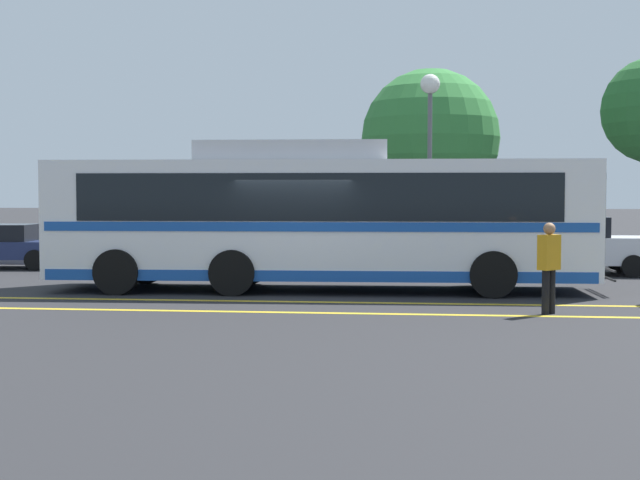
{
  "coord_description": "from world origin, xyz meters",
  "views": [
    {
      "loc": [
        2.66,
        -19.63,
        2.21
      ],
      "look_at": [
        0.43,
        0.47,
        1.15
      ],
      "focal_mm": 50.0,
      "sensor_mm": 36.0,
      "label": 1
    }
  ],
  "objects_px": {
    "parked_car_3": "(573,246)",
    "pedestrian_0": "(549,262)",
    "transit_bus": "(319,216)",
    "parked_car_0": "(0,246)",
    "tree_1": "(430,138)",
    "parked_car_1": "(181,244)",
    "street_lamp": "(430,115)",
    "parked_car_2": "(362,248)"
  },
  "relations": [
    {
      "from": "parked_car_0",
      "to": "parked_car_1",
      "type": "distance_m",
      "value": 5.52
    },
    {
      "from": "street_lamp",
      "to": "parked_car_3",
      "type": "bearing_deg",
      "value": -32.96
    },
    {
      "from": "parked_car_2",
      "to": "transit_bus",
      "type": "bearing_deg",
      "value": 170.16
    },
    {
      "from": "parked_car_0",
      "to": "parked_car_3",
      "type": "relative_size",
      "value": 1.02
    },
    {
      "from": "transit_bus",
      "to": "parked_car_1",
      "type": "height_order",
      "value": "transit_bus"
    },
    {
      "from": "street_lamp",
      "to": "tree_1",
      "type": "bearing_deg",
      "value": 88.99
    },
    {
      "from": "parked_car_0",
      "to": "pedestrian_0",
      "type": "distance_m",
      "value": 16.97
    },
    {
      "from": "parked_car_2",
      "to": "street_lamp",
      "type": "bearing_deg",
      "value": -40.67
    },
    {
      "from": "parked_car_0",
      "to": "street_lamp",
      "type": "distance_m",
      "value": 13.43
    },
    {
      "from": "parked_car_3",
      "to": "tree_1",
      "type": "height_order",
      "value": "tree_1"
    },
    {
      "from": "parked_car_3",
      "to": "street_lamp",
      "type": "bearing_deg",
      "value": -123.24
    },
    {
      "from": "pedestrian_0",
      "to": "parked_car_3",
      "type": "bearing_deg",
      "value": 32.98
    },
    {
      "from": "parked_car_1",
      "to": "parked_car_3",
      "type": "xyz_separation_m",
      "value": [
        11.0,
        -0.07,
        0.03
      ]
    },
    {
      "from": "parked_car_0",
      "to": "parked_car_1",
      "type": "xyz_separation_m",
      "value": [
        5.51,
        -0.15,
        0.09
      ]
    },
    {
      "from": "parked_car_2",
      "to": "parked_car_3",
      "type": "distance_m",
      "value": 5.8
    },
    {
      "from": "parked_car_1",
      "to": "pedestrian_0",
      "type": "bearing_deg",
      "value": -129.6
    },
    {
      "from": "tree_1",
      "to": "transit_bus",
      "type": "bearing_deg",
      "value": -103.15
    },
    {
      "from": "tree_1",
      "to": "parked_car_0",
      "type": "bearing_deg",
      "value": -153.52
    },
    {
      "from": "transit_bus",
      "to": "parked_car_3",
      "type": "relative_size",
      "value": 2.84
    },
    {
      "from": "parked_car_3",
      "to": "pedestrian_0",
      "type": "distance_m",
      "value": 8.48
    },
    {
      "from": "tree_1",
      "to": "street_lamp",
      "type": "bearing_deg",
      "value": -91.01
    },
    {
      "from": "parked_car_3",
      "to": "pedestrian_0",
      "type": "height_order",
      "value": "pedestrian_0"
    },
    {
      "from": "transit_bus",
      "to": "street_lamp",
      "type": "xyz_separation_m",
      "value": [
        2.57,
        7.29,
        2.89
      ]
    },
    {
      "from": "parked_car_0",
      "to": "parked_car_2",
      "type": "distance_m",
      "value": 10.72
    },
    {
      "from": "street_lamp",
      "to": "parked_car_2",
      "type": "bearing_deg",
      "value": -128.54
    },
    {
      "from": "parked_car_1",
      "to": "street_lamp",
      "type": "distance_m",
      "value": 8.45
    },
    {
      "from": "parked_car_3",
      "to": "tree_1",
      "type": "distance_m",
      "value": 8.29
    },
    {
      "from": "parked_car_2",
      "to": "street_lamp",
      "type": "relative_size",
      "value": 0.72
    },
    {
      "from": "transit_bus",
      "to": "parked_car_2",
      "type": "height_order",
      "value": "transit_bus"
    },
    {
      "from": "parked_car_3",
      "to": "transit_bus",
      "type": "bearing_deg",
      "value": -53.81
    },
    {
      "from": "transit_bus",
      "to": "tree_1",
      "type": "bearing_deg",
      "value": 164.61
    },
    {
      "from": "parked_car_3",
      "to": "street_lamp",
      "type": "relative_size",
      "value": 0.76
    },
    {
      "from": "parked_car_1",
      "to": "tree_1",
      "type": "bearing_deg",
      "value": -45.27
    },
    {
      "from": "parked_car_1",
      "to": "parked_car_0",
      "type": "bearing_deg",
      "value": 91.19
    },
    {
      "from": "parked_car_3",
      "to": "parked_car_1",
      "type": "bearing_deg",
      "value": -90.65
    },
    {
      "from": "parked_car_0",
      "to": "parked_car_2",
      "type": "xyz_separation_m",
      "value": [
        10.72,
        -0.1,
        0.02
      ]
    },
    {
      "from": "parked_car_3",
      "to": "pedestrian_0",
      "type": "relative_size",
      "value": 2.63
    },
    {
      "from": "pedestrian_0",
      "to": "tree_1",
      "type": "relative_size",
      "value": 0.26
    },
    {
      "from": "parked_car_3",
      "to": "pedestrian_0",
      "type": "xyz_separation_m",
      "value": [
        -1.83,
        -8.28,
        0.17
      ]
    },
    {
      "from": "parked_car_3",
      "to": "tree_1",
      "type": "bearing_deg",
      "value": -150.06
    },
    {
      "from": "parked_car_1",
      "to": "parked_car_3",
      "type": "height_order",
      "value": "parked_car_3"
    },
    {
      "from": "parked_car_0",
      "to": "street_lamp",
      "type": "height_order",
      "value": "street_lamp"
    }
  ]
}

